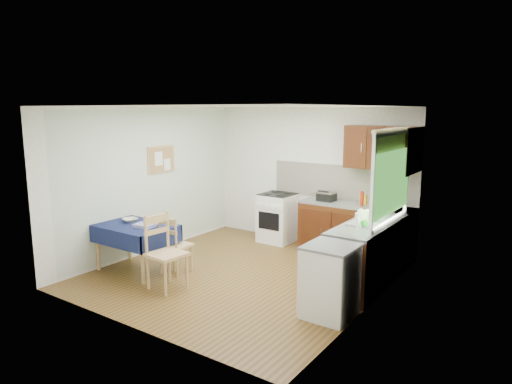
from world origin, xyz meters
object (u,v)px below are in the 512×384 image
Objects in this scene: dish_rack at (364,223)px; kettle at (361,219)px; chair_near at (164,250)px; toaster at (323,196)px; dining_table at (135,231)px; chair_far at (174,243)px; sandwich_press at (327,196)px.

kettle is at bearing -96.31° from dish_rack.
chair_near is at bearing -146.95° from kettle.
chair_near is at bearing -89.54° from toaster.
chair_far is (0.58, 0.25, -0.15)m from dining_table.
sandwich_press reaches higher than chair_far.
kettle is at bearing -26.15° from toaster.
chair_far reaches higher than dining_table.
dining_table is 1.35× the size of chair_far.
chair_near reaches higher than chair_far.
toaster is (1.34, 2.28, 0.51)m from chair_far.
dish_rack reaches higher than dining_table.
chair_far is at bearing -121.31° from sandwich_press.
dining_table is at bearing 80.40° from chair_near.
chair_near is 3.69× the size of sandwich_press.
dining_table is at bearing -154.05° from dish_rack.
kettle is at bearing 5.14° from dining_table.
sandwich_press reaches higher than dining_table.
toaster is at bearing -137.52° from sandwich_press.
toaster is at bearing 132.64° from kettle.
kettle is at bearing -49.75° from sandwich_press.
dining_table is 0.65m from chair_far.
dining_table is 5.15× the size of toaster.
chair_far is at bearing -158.95° from kettle.
dish_rack reaches higher than toaster.
sandwich_press is at bearing 64.10° from toaster.
sandwich_press is at bearing 130.67° from kettle.
dining_table is 3.37m from kettle.
toaster is at bearing 138.39° from dish_rack.
chair_far is at bearing -154.10° from dish_rack.
kettle reaches higher than toaster.
sandwich_press is (1.09, 2.80, 0.43)m from chair_near.
chair_near is (0.87, -0.23, -0.08)m from dining_table.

